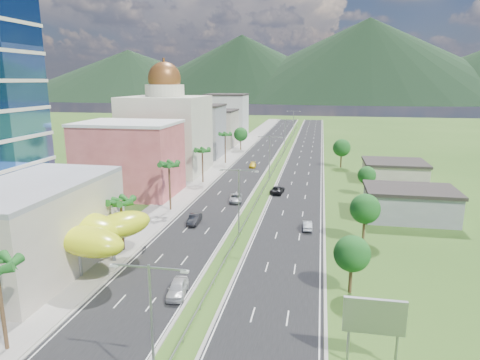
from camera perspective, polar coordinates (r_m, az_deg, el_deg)
The scene contains 36 objects.
ground at distance 58.54m, azimuth -2.02°, elevation -11.11°, with size 500.00×500.00×0.00m, color #2D5119.
road_left at distance 145.36m, azimuth 2.84°, elevation 3.61°, with size 11.00×260.00×0.04m, color black.
road_right at distance 144.13m, azimuth 8.77°, elevation 3.39°, with size 11.00×260.00×0.04m, color black.
sidewalk_left at distance 146.92m, azimuth -0.84°, elevation 3.75°, with size 7.00×260.00×0.12m, color gray.
median_guardrail at distance 126.79m, azimuth 5.09°, elevation 2.44°, with size 0.10×216.06×0.76m.
streetlight_median_a at distance 34.21m, azimuth -11.73°, elevation -17.51°, with size 6.04×0.25×11.00m.
streetlight_median_b at distance 65.49m, azimuth -0.16°, elevation -2.16°, with size 6.04×0.25×11.00m.
streetlight_median_c at distance 104.18m, azimuth 3.96°, elevation 3.56°, with size 6.04×0.25×11.00m.
streetlight_median_d at distance 148.54m, azimuth 6.02°, elevation 6.38°, with size 6.04×0.25×11.00m.
streetlight_median_e at distance 193.19m, azimuth 7.14°, elevation 7.90°, with size 6.04×0.25×11.00m.
lime_canopy at distance 60.69m, azimuth -21.81°, elevation -6.12°, with size 18.00×15.00×7.40m.
pink_shophouse at distance 94.47m, azimuth -14.51°, elevation 2.64°, with size 20.00×15.00×15.00m, color #B84D4B.
domed_building at distance 114.92m, azimuth -9.79°, elevation 6.61°, with size 20.00×20.00×28.70m.
midrise_grey at distance 138.57m, azimuth -5.76°, elevation 6.43°, with size 16.00×15.00×16.00m, color gray.
midrise_beige at distance 159.83m, azimuth -3.53°, elevation 6.82°, with size 16.00×15.00×13.00m, color #B1A392.
midrise_white at distance 181.88m, azimuth -1.76°, elevation 8.39°, with size 16.00×15.00×18.00m, color silver.
billboard at distance 39.63m, azimuth 17.46°, elevation -17.18°, with size 5.20×0.35×6.20m.
shed_near at distance 81.62m, azimuth 21.67°, elevation -3.11°, with size 15.00×10.00×5.00m, color gray.
shed_far at distance 110.76m, azimuth 19.85°, elevation 0.98°, with size 14.00×12.00×4.40m, color #B1A392.
palm_tree_b at distance 62.90m, azimuth -15.60°, elevation -3.01°, with size 3.60×3.60×8.10m.
palm_tree_c at distance 80.45m, azimuth -9.45°, elevation 1.83°, with size 3.60×3.60×9.60m.
palm_tree_d at distance 102.17m, azimuth -5.05°, elevation 3.80°, with size 3.60×3.60×8.60m.
palm_tree_e at distance 126.06m, azimuth -1.99°, elevation 5.96°, with size 3.60×3.60×9.40m.
leafy_tree_lfar at distance 150.70m, azimuth 0.09°, elevation 6.10°, with size 4.90×4.90×8.05m.
leafy_tree_ra at distance 51.01m, azimuth 14.71°, elevation -9.49°, with size 4.20×4.20×6.90m.
leafy_tree_rb at distance 67.15m, azimuth 16.34°, elevation -3.72°, with size 4.55×4.55×7.47m.
leafy_tree_rc at distance 94.68m, azimuth 16.55°, elevation 0.60°, with size 3.85×3.85×6.33m.
leafy_tree_rd at distance 123.59m, azimuth 13.40°, elevation 4.19°, with size 4.90×4.90×8.05m.
mountain_ridge at distance 504.93m, azimuth 16.33°, elevation 9.89°, with size 860.00×140.00×90.00m, color black, non-canonical shape.
car_white_near_left at distance 50.87m, azimuth -8.33°, elevation -14.07°, with size 2.01×4.99×1.70m, color silver.
car_dark_left at distance 74.00m, azimuth -6.10°, elevation -5.19°, with size 1.72×4.93×1.62m, color black.
car_silver_mid_left at distance 86.66m, azimuth -0.57°, elevation -2.42°, with size 2.48×5.37×1.49m, color #989A9F.
car_yellow_far_left at distance 121.06m, azimuth 1.70°, elevation 2.02°, with size 1.83×4.50×1.31m, color gold.
car_silver_right at distance 71.76m, azimuth 8.96°, elevation -5.96°, with size 1.50×4.29×1.41m, color #A2A5AA.
car_dark_far_right at distance 93.51m, azimuth 5.00°, elevation -1.30°, with size 2.53×5.48×1.52m, color black.
motorcycle at distance 63.54m, azimuth -12.67°, elevation -8.80°, with size 0.57×1.88×1.21m, color black.
Camera 1 is at (11.82, -52.05, 24.03)m, focal length 32.00 mm.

